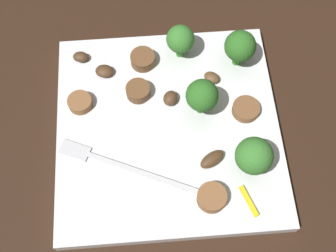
{
  "coord_description": "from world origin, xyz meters",
  "views": [
    {
      "loc": [
        0.02,
        0.22,
        0.49
      ],
      "look_at": [
        0.0,
        0.0,
        0.02
      ],
      "focal_mm": 46.44,
      "sensor_mm": 36.0,
      "label": 1
    }
  ],
  "objects": [
    {
      "name": "sausage_slice_1",
      "position": [
        0.03,
        -0.05,
        0.02
      ],
      "size": [
        0.04,
        0.04,
        0.02
      ],
      "primitive_type": "cylinder",
      "rotation": [
        0.0,
        0.0,
        0.82
      ],
      "color": "brown",
      "rests_on": "plate"
    },
    {
      "name": "sausage_slice_3",
      "position": [
        -0.04,
        0.09,
        0.02
      ],
      "size": [
        0.04,
        0.04,
        0.02
      ],
      "primitive_type": "cylinder",
      "rotation": [
        0.0,
        0.0,
        2.77
      ],
      "color": "brown",
      "rests_on": "plate"
    },
    {
      "name": "ground_plane",
      "position": [
        0.0,
        0.0,
        0.0
      ],
      "size": [
        1.4,
        1.4,
        0.0
      ],
      "primitive_type": "plane",
      "color": "black"
    },
    {
      "name": "sausage_slice_0",
      "position": [
        0.02,
        -0.09,
        0.02
      ],
      "size": [
        0.04,
        0.04,
        0.02
      ],
      "primitive_type": "cylinder",
      "rotation": [
        0.0,
        0.0,
        2.66
      ],
      "color": "brown",
      "rests_on": "plate"
    },
    {
      "name": "mushroom_1",
      "position": [
        -0.01,
        -0.03,
        0.02
      ],
      "size": [
        0.02,
        0.03,
        0.01
      ],
      "primitive_type": "ellipsoid",
      "rotation": [
        0.0,
        0.0,
        1.09
      ],
      "color": "#4C331E",
      "rests_on": "plate"
    },
    {
      "name": "mushroom_3",
      "position": [
        -0.05,
        0.05,
        0.02
      ],
      "size": [
        0.04,
        0.03,
        0.01
      ],
      "primitive_type": "ellipsoid",
      "rotation": [
        0.0,
        0.0,
        0.54
      ],
      "color": "#4C331E",
      "rests_on": "plate"
    },
    {
      "name": "mushroom_2",
      "position": [
        0.07,
        -0.08,
        0.02
      ],
      "size": [
        0.03,
        0.02,
        0.01
      ],
      "primitive_type": "ellipsoid",
      "rotation": [
        0.0,
        0.0,
        2.95
      ],
      "color": "#4C331E",
      "rests_on": "plate"
    },
    {
      "name": "plate",
      "position": [
        0.0,
        0.0,
        0.01
      ],
      "size": [
        0.27,
        0.27,
        0.02
      ],
      "primitive_type": "cube",
      "color": "white",
      "rests_on": "ground_plane"
    },
    {
      "name": "mushroom_4",
      "position": [
        0.1,
        -0.1,
        0.02
      ],
      "size": [
        0.02,
        0.02,
        0.01
      ],
      "primitive_type": "ellipsoid",
      "rotation": [
        0.0,
        0.0,
        6.08
      ],
      "color": "#4C331E",
      "rests_on": "plate"
    },
    {
      "name": "broccoli_floret_2",
      "position": [
        -0.02,
        -0.1,
        0.05
      ],
      "size": [
        0.04,
        0.04,
        0.05
      ],
      "color": "#408630",
      "rests_on": "plate"
    },
    {
      "name": "pepper_strip_2",
      "position": [
        -0.08,
        0.1,
        0.02
      ],
      "size": [
        0.02,
        0.04,
        0.0
      ],
      "primitive_type": "cube",
      "rotation": [
        0.0,
        0.0,
        1.92
      ],
      "color": "yellow",
      "rests_on": "plate"
    },
    {
      "name": "broccoli_floret_1",
      "position": [
        -0.09,
        -0.08,
        0.05
      ],
      "size": [
        0.04,
        0.04,
        0.06
      ],
      "color": "#347525",
      "rests_on": "plate"
    },
    {
      "name": "broccoli_floret_3",
      "position": [
        -0.04,
        -0.02,
        0.05
      ],
      "size": [
        0.04,
        0.04,
        0.06
      ],
      "color": "#347525",
      "rests_on": "plate"
    },
    {
      "name": "fork",
      "position": [
        0.06,
        0.05,
        0.02
      ],
      "size": [
        0.17,
        0.08,
        0.0
      ],
      "rotation": [
        0.0,
        0.0,
        -0.42
      ],
      "color": "silver",
      "rests_on": "plate"
    },
    {
      "name": "mushroom_0",
      "position": [
        -0.06,
        -0.06,
        0.02
      ],
      "size": [
        0.03,
        0.02,
        0.01
      ],
      "primitive_type": "ellipsoid",
      "rotation": [
        0.0,
        0.0,
        2.55
      ],
      "color": "brown",
      "rests_on": "plate"
    },
    {
      "name": "sausage_slice_4",
      "position": [
        -0.1,
        -0.01,
        0.02
      ],
      "size": [
        0.05,
        0.05,
        0.01
      ],
      "primitive_type": "cylinder",
      "rotation": [
        0.0,
        0.0,
        2.32
      ],
      "color": "brown",
      "rests_on": "plate"
    },
    {
      "name": "broccoli_floret_0",
      "position": [
        -0.09,
        0.06,
        0.05
      ],
      "size": [
        0.04,
        0.04,
        0.06
      ],
      "color": "#408630",
      "rests_on": "plate"
    },
    {
      "name": "sausage_slice_2",
      "position": [
        0.1,
        -0.04,
        0.02
      ],
      "size": [
        0.04,
        0.04,
        0.01
      ],
      "primitive_type": "cylinder",
      "rotation": [
        0.0,
        0.0,
        0.63
      ],
      "color": "brown",
      "rests_on": "plate"
    }
  ]
}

